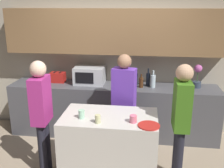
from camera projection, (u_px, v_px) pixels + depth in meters
name	position (u px, v px, depth m)	size (l,w,h in m)	color
back_wall	(115.00, 47.00, 4.60)	(6.40, 0.40, 2.70)	#B2A893
back_counter	(113.00, 110.00, 4.66)	(3.60, 0.62, 0.92)	#4C4C51
kitchen_island	(110.00, 147.00, 3.48)	(1.23, 0.73, 0.90)	beige
microwave	(90.00, 75.00, 4.60)	(0.52, 0.39, 0.30)	#B7BABC
toaster	(58.00, 77.00, 4.70)	(0.26, 0.16, 0.18)	#B21E19
potted_plant	(198.00, 76.00, 4.36)	(0.14, 0.14, 0.40)	#333D4C
bottle_0	(136.00, 79.00, 4.54)	(0.08, 0.08, 0.28)	black
bottle_1	(141.00, 82.00, 4.40)	(0.07, 0.07, 0.23)	#472814
bottle_2	(148.00, 79.00, 4.47)	(0.07, 0.07, 0.31)	black
bottle_3	(153.00, 81.00, 4.39)	(0.08, 0.08, 0.29)	silver
plate_on_island	(149.00, 126.00, 3.06)	(0.26, 0.26, 0.01)	red
cup_0	(82.00, 114.00, 3.26)	(0.08, 0.08, 0.11)	#A5D9B7
cup_1	(133.00, 119.00, 3.15)	(0.09, 0.09, 0.09)	pink
cup_2	(98.00, 119.00, 3.13)	(0.07, 0.07, 0.10)	beige
person_left	(181.00, 116.00, 3.24)	(0.21, 0.34, 1.59)	black
person_center	(124.00, 97.00, 3.91)	(0.37, 0.26, 1.58)	black
person_right	(41.00, 110.00, 3.41)	(0.21, 0.35, 1.60)	black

